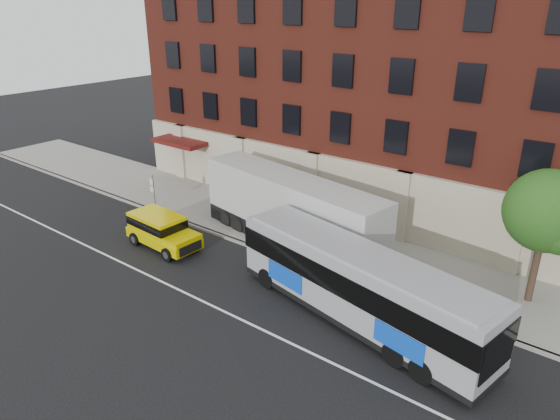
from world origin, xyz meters
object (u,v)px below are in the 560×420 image
Objects in this scene: city_bus at (359,284)px; yellow_suv at (161,229)px; street_tree at (548,214)px; sign_pole at (153,190)px; shipping_container at (291,213)px.

city_bus is 12.29m from yellow_suv.
street_tree is 19.17m from yellow_suv.
city_bus is at bearing 1.77° from yellow_suv.
sign_pole is 22.49m from street_tree.
street_tree is (22.04, 3.34, 2.96)m from sign_pole.
street_tree reaches higher than shipping_container.
street_tree is 8.53m from city_bus.
city_bus is 1.02× the size of shipping_container.
sign_pole is 5.26m from yellow_suv.
shipping_container is (-6.60, 4.11, 0.14)m from city_bus.
city_bus is 2.58× the size of yellow_suv.
shipping_container is (5.66, 4.49, 0.94)m from yellow_suv.
street_tree reaches higher than city_bus.
shipping_container is (9.93, 1.45, 0.53)m from sign_pole.
street_tree is 0.50× the size of city_bus.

